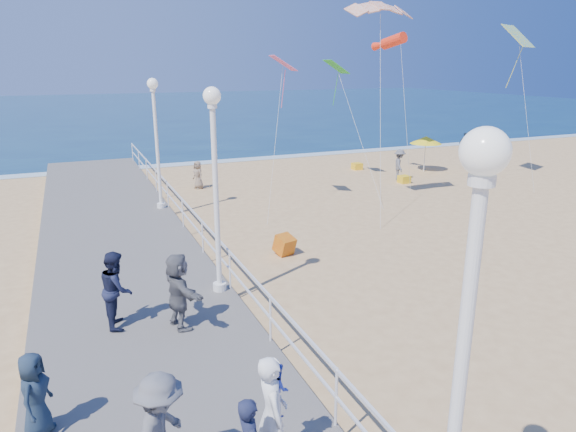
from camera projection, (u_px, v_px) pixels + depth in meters
name	position (u px, v px, depth m)	size (l,w,h in m)	color
ground	(387.00, 273.00, 15.93)	(160.00, 160.00, 0.00)	tan
ocean	(131.00, 110.00, 73.25)	(160.00, 90.00, 0.05)	#0C2D4B
surf_line	(213.00, 162.00, 34.00)	(160.00, 1.20, 0.04)	white
boardwalk	(138.00, 311.00, 13.05)	(5.00, 44.00, 0.40)	slate
railing	(230.00, 259.00, 13.67)	(0.05, 42.00, 0.55)	white
lamp_post_near	(464.00, 341.00, 4.94)	(0.44, 0.44, 5.32)	white
lamp_post_mid	(215.00, 171.00, 12.87)	(0.44, 0.44, 5.32)	white
lamp_post_far	(156.00, 130.00, 20.81)	(0.44, 0.44, 5.32)	white
woman_holding_toddler	(272.00, 414.00, 7.46)	(0.68, 0.45, 1.87)	white
toddler_held	(278.00, 387.00, 7.56)	(0.39, 0.30, 0.80)	#3142BB
spectator_4	(35.00, 395.00, 8.23)	(0.71, 0.46, 1.46)	#1B2A3D
spectator_5	(179.00, 291.00, 11.61)	(1.67, 0.53, 1.80)	slate
spectator_7	(117.00, 289.00, 11.71)	(0.87, 0.68, 1.80)	#191D38
beach_walker_a	(399.00, 165.00, 28.55)	(1.11, 0.64, 1.73)	#5C5C61
beach_walker_b	(465.00, 143.00, 37.38)	(0.87, 0.36, 1.48)	#182334
beach_walker_c	(198.00, 175.00, 26.63)	(0.70, 0.46, 1.44)	#826E5A
box_kite	(284.00, 247.00, 17.38)	(0.55, 0.55, 0.60)	#C2330B
beach_umbrella	(426.00, 140.00, 30.54)	(1.90, 1.90, 2.14)	white
beach_chair_left	(357.00, 166.00, 31.64)	(0.55, 0.55, 0.40)	yellow
beach_chair_right	(404.00, 179.00, 28.03)	(0.55, 0.55, 0.40)	yellow
kite_parafoil	(381.00, 6.00, 20.43)	(2.88, 0.90, 0.30)	#DA4B19
kite_windsock	(394.00, 41.00, 26.17)	(0.56, 0.56, 2.36)	#F92E15
kite_diamond_pink	(283.00, 63.00, 21.67)	(1.20, 1.20, 0.02)	#F45A8A
kite_diamond_multi	(518.00, 36.00, 26.32)	(1.68, 1.68, 0.02)	#1981DB
kite_diamond_green	(336.00, 67.00, 26.56)	(1.26, 1.26, 0.02)	green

